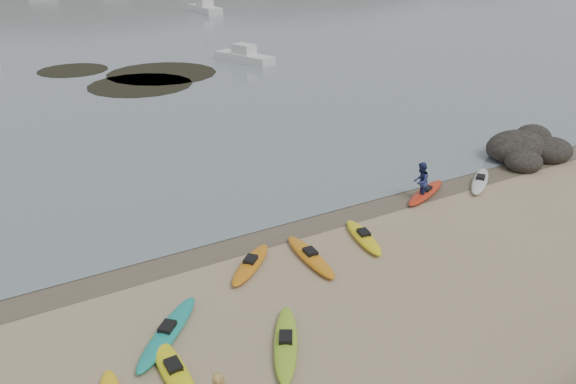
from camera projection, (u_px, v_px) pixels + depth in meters
ground at (288, 224)px, 24.06m from camera, size 600.00×600.00×0.00m
wet_sand at (292, 227)px, 23.82m from camera, size 60.00×60.00×0.00m
kayaks at (308, 274)px, 20.17m from camera, size 22.05×9.44×0.34m
person_east at (421, 181)px, 25.94m from camera, size 1.13×1.06×1.84m
rock_cluster at (527, 153)px, 31.29m from camera, size 5.37×3.96×1.86m
kelp_mats at (137, 77)px, 49.52m from camera, size 14.76×16.19×0.04m
moored_boats at (67, 16)px, 83.69m from camera, size 112.53×95.90×1.24m
far_hills at (112, 21)px, 201.44m from camera, size 550.00×135.00×80.00m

